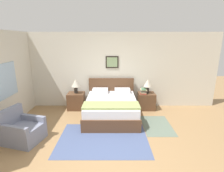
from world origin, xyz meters
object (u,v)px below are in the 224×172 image
object	(u,v)px
armchair	(22,130)
nightstand_by_door	(146,101)
table_lamp_near_window	(75,84)
bed	(111,108)
nightstand_near_window	(76,101)
table_lamp_by_door	(147,84)

from	to	relation	value
armchair	nightstand_by_door	size ratio (longest dim) A/B	1.65
nightstand_by_door	table_lamp_near_window	distance (m)	2.51
bed	nightstand_by_door	world-z (taller)	bed
armchair	nightstand_near_window	world-z (taller)	armchair
armchair	nightstand_by_door	xyz separation A→B (m)	(3.32, 2.00, 0.01)
armchair	table_lamp_near_window	xyz separation A→B (m)	(0.90, 2.00, 0.63)
bed	table_lamp_by_door	xyz separation A→B (m)	(1.23, 0.70, 0.58)
armchair	table_lamp_by_door	xyz separation A→B (m)	(3.34, 2.00, 0.63)
armchair	table_lamp_near_window	size ratio (longest dim) A/B	1.95
table_lamp_by_door	bed	bearing A→B (deg)	-150.52
bed	nightstand_near_window	distance (m)	1.40
bed	armchair	world-z (taller)	bed
bed	table_lamp_near_window	world-z (taller)	table_lamp_near_window
bed	armchair	distance (m)	2.48
table_lamp_near_window	nightstand_by_door	bearing A→B (deg)	-0.03
armchair	nightstand_near_window	size ratio (longest dim) A/B	1.65
nightstand_near_window	nightstand_by_door	bearing A→B (deg)	0.00
armchair	nightstand_by_door	distance (m)	3.88
table_lamp_near_window	bed	bearing A→B (deg)	-29.92
bed	nightstand_by_door	distance (m)	1.40
nightstand_by_door	table_lamp_by_door	bearing A→B (deg)	4.28
nightstand_near_window	nightstand_by_door	size ratio (longest dim) A/B	1.00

